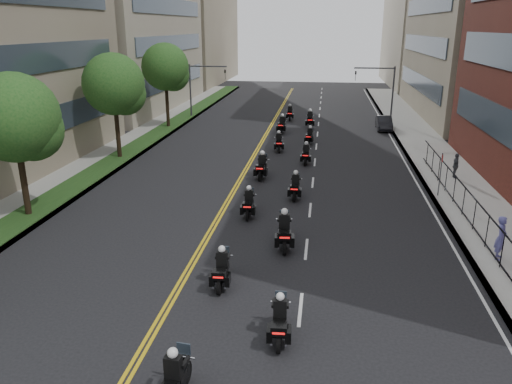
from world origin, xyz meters
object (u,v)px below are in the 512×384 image
motorcycle_5 (295,187)px  motorcycle_10 (282,125)px  motorcycle_3 (284,233)px  motorcycle_8 (279,143)px  parked_sedan (384,123)px  motorcycle_11 (310,120)px  pedestrian_c (456,166)px  motorcycle_0 (172,384)px  motorcycle_6 (262,167)px  pedestrian_a (501,238)px  motorcycle_9 (310,137)px  motorcycle_12 (290,114)px  motorcycle_4 (249,204)px  motorcycle_1 (280,322)px  motorcycle_7 (306,155)px  motorcycle_2 (222,270)px

motorcycle_5 → motorcycle_10: bearing=98.0°
motorcycle_3 → motorcycle_8: bearing=90.5°
parked_sedan → motorcycle_11: bearing=179.5°
motorcycle_5 → pedestrian_c: pedestrian_c is taller
motorcycle_0 → motorcycle_6: size_ratio=0.93×
motorcycle_6 → motorcycle_11: motorcycle_11 is taller
pedestrian_a → motorcycle_9: bearing=44.8°
motorcycle_8 → motorcycle_12: motorcycle_12 is taller
motorcycle_9 → parked_sedan: (6.79, 6.99, 0.04)m
pedestrian_c → motorcycle_6: bearing=95.4°
motorcycle_10 → motorcycle_11: (2.45, 2.96, 0.02)m
motorcycle_4 → motorcycle_3: bearing=-62.6°
motorcycle_10 → motorcycle_12: bearing=91.8°
motorcycle_3 → motorcycle_12: (-2.04, 31.84, -0.05)m
motorcycle_0 → motorcycle_1: 4.10m
motorcycle_1 → pedestrian_c: (9.55, 18.61, 0.32)m
motorcycle_0 → motorcycle_9: (2.45, 31.06, -0.05)m
motorcycle_10 → motorcycle_3: bearing=-81.0°
motorcycle_6 → motorcycle_7: motorcycle_6 is taller
pedestrian_a → pedestrian_c: (0.98, 11.93, -0.14)m
motorcycle_2 → motorcycle_7: motorcycle_7 is taller
motorcycle_12 → pedestrian_c: (12.02, -20.11, 0.28)m
motorcycle_11 → pedestrian_c: bearing=-61.5°
motorcycle_2 → motorcycle_4: size_ratio=0.98×
motorcycle_3 → motorcycle_8: motorcycle_3 is taller
motorcycle_2 → motorcycle_11: 31.83m
motorcycle_5 → pedestrian_c: size_ratio=1.39×
motorcycle_8 → motorcycle_9: size_ratio=1.07×
motorcycle_0 → motorcycle_12: bearing=96.0°
motorcycle_8 → motorcycle_5: bearing=-86.7°
motorcycle_2 → motorcycle_12: bearing=86.8°
motorcycle_4 → motorcycle_7: (2.50, 10.88, -0.00)m
parked_sedan → pedestrian_a: 28.16m
motorcycle_5 → motorcycle_8: motorcycle_8 is taller
motorcycle_12 → motorcycle_5: bearing=-88.4°
motorcycle_9 → parked_sedan: 9.74m
motorcycle_4 → motorcycle_8: bearing=86.1°
motorcycle_4 → motorcycle_11: size_ratio=0.89×
motorcycle_5 → motorcycle_7: 7.72m
motorcycle_4 → motorcycle_6: 6.89m
motorcycle_9 → pedestrian_a: (8.59, -21.11, 0.48)m
motorcycle_9 → motorcycle_12: size_ratio=0.91×
motorcycle_2 → motorcycle_10: size_ratio=0.90×
motorcycle_6 → motorcycle_9: bearing=76.6°
motorcycle_0 → motorcycle_5: bearing=88.9°
motorcycle_1 → motorcycle_8: (-2.35, 24.87, 0.02)m
motorcycle_2 → motorcycle_1: bearing=-54.7°
motorcycle_5 → motorcycle_3: bearing=-89.9°
motorcycle_11 → parked_sedan: bearing=-3.5°
motorcycle_1 → motorcycle_5: size_ratio=0.97×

